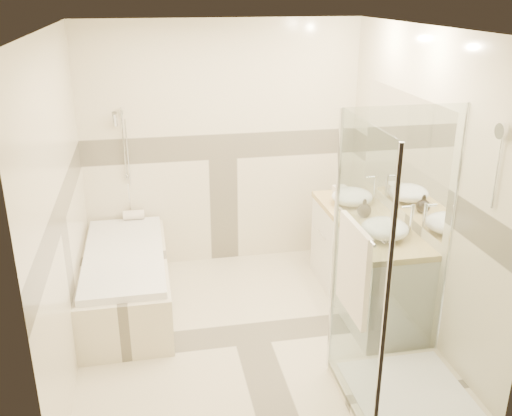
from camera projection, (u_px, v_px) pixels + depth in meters
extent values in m
cube|color=beige|center=(250.00, 334.00, 4.87)|extent=(2.80, 3.00, 0.01)
cube|color=silver|center=(249.00, 27.00, 3.96)|extent=(2.80, 3.00, 0.01)
cube|color=beige|center=(223.00, 147.00, 5.79)|extent=(2.80, 0.01, 2.50)
cube|color=beige|center=(301.00, 291.00, 3.04)|extent=(2.80, 0.01, 2.50)
cube|color=beige|center=(61.00, 209.00, 4.16)|extent=(0.01, 3.00, 2.50)
cube|color=beige|center=(418.00, 185.00, 4.67)|extent=(0.01, 3.00, 2.50)
cube|color=white|center=(403.00, 152.00, 4.87)|extent=(0.01, 1.60, 1.00)
cylinder|color=silver|center=(124.00, 143.00, 5.55)|extent=(0.02, 0.02, 0.70)
cube|color=beige|center=(127.00, 283.00, 5.19)|extent=(0.75, 1.70, 0.50)
cube|color=white|center=(124.00, 255.00, 5.09)|extent=(0.69, 1.60, 0.06)
ellipsoid|color=white|center=(124.00, 260.00, 5.11)|extent=(0.56, 1.40, 0.16)
cube|color=silver|center=(365.00, 265.00, 5.20)|extent=(0.55, 1.60, 0.80)
cylinder|color=silver|center=(351.00, 273.00, 4.73)|extent=(0.01, 0.24, 0.01)
cylinder|color=silver|center=(322.00, 235.00, 5.46)|extent=(0.01, 0.24, 0.01)
cube|color=tan|center=(368.00, 222.00, 5.05)|extent=(0.57, 1.62, 0.05)
cube|color=beige|center=(408.00, 396.00, 4.06)|extent=(0.90, 0.90, 0.08)
cube|color=white|center=(408.00, 391.00, 4.05)|extent=(0.80, 0.80, 0.01)
cube|color=white|center=(358.00, 277.00, 3.62)|extent=(0.01, 0.90, 2.00)
cube|color=white|center=(394.00, 243.00, 4.11)|extent=(0.90, 0.01, 2.00)
cylinder|color=silver|center=(385.00, 315.00, 3.21)|extent=(0.03, 0.03, 2.00)
cylinder|color=silver|center=(334.00, 248.00, 4.03)|extent=(0.03, 0.03, 2.00)
cylinder|color=silver|center=(451.00, 238.00, 4.20)|extent=(0.03, 0.03, 2.00)
cylinder|color=silver|center=(501.00, 131.00, 3.45)|extent=(0.03, 0.10, 0.10)
cylinder|color=silver|center=(356.00, 226.00, 3.49)|extent=(0.02, 0.60, 0.02)
cube|color=white|center=(353.00, 269.00, 3.59)|extent=(0.04, 0.48, 0.62)
ellipsoid|color=white|center=(352.00, 197.00, 5.35)|extent=(0.38, 0.38, 0.15)
ellipsoid|color=white|center=(385.00, 229.00, 4.64)|extent=(0.39, 0.39, 0.16)
cylinder|color=silver|center=(375.00, 189.00, 5.37)|extent=(0.03, 0.03, 0.28)
cylinder|color=silver|center=(371.00, 177.00, 5.32)|extent=(0.10, 0.02, 0.02)
cylinder|color=silver|center=(411.00, 220.00, 4.66)|extent=(0.03, 0.03, 0.27)
cylinder|color=silver|center=(407.00, 207.00, 4.61)|extent=(0.10, 0.02, 0.02)
imported|color=black|center=(364.00, 209.00, 5.07)|extent=(0.08, 0.08, 0.14)
imported|color=black|center=(364.00, 208.00, 5.06)|extent=(0.13, 0.13, 0.17)
cube|color=white|center=(342.00, 191.00, 5.62)|extent=(0.14, 0.22, 0.07)
cylinder|color=white|center=(134.00, 215.00, 5.78)|extent=(0.21, 0.10, 0.10)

